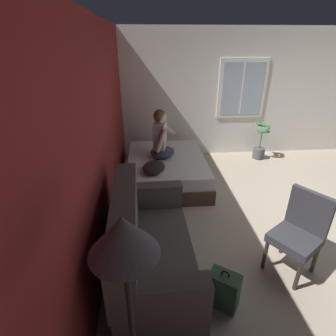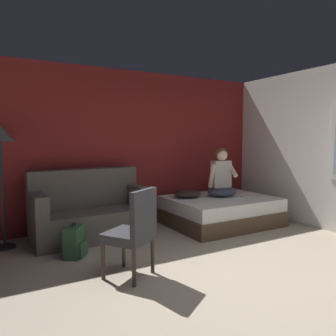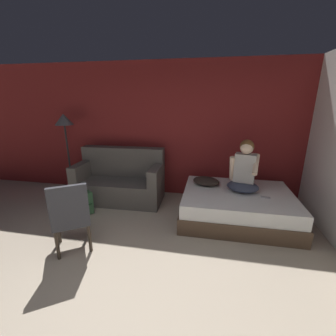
# 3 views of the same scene
# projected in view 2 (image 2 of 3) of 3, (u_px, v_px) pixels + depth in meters

# --- Properties ---
(ground_plane) EXTENTS (40.00, 40.00, 0.00)m
(ground_plane) POSITION_uv_depth(u_px,v_px,m) (243.00, 290.00, 3.29)
(ground_plane) COLOR tan
(wall_back_accent) EXTENTS (10.37, 0.16, 2.70)m
(wall_back_accent) POSITION_uv_depth(u_px,v_px,m) (125.00, 148.00, 5.84)
(wall_back_accent) COLOR maroon
(wall_back_accent) RESTS_ON ground
(bed) EXTENTS (1.85, 1.45, 0.48)m
(bed) POSITION_uv_depth(u_px,v_px,m) (220.00, 211.00, 5.81)
(bed) COLOR #4C3828
(bed) RESTS_ON ground
(couch) EXTENTS (1.72, 0.87, 1.04)m
(couch) POSITION_uv_depth(u_px,v_px,m) (89.00, 212.00, 5.01)
(couch) COLOR #514C47
(couch) RESTS_ON ground
(side_chair) EXTENTS (0.64, 0.64, 0.98)m
(side_chair) POSITION_uv_depth(u_px,v_px,m) (134.00, 230.00, 3.55)
(side_chair) COLOR #382D23
(side_chair) RESTS_ON ground
(person_seated) EXTENTS (0.60, 0.54, 0.88)m
(person_seated) POSITION_uv_depth(u_px,v_px,m) (221.00, 177.00, 5.87)
(person_seated) COLOR #383D51
(person_seated) RESTS_ON bed
(backpack) EXTENTS (0.34, 0.35, 0.46)m
(backpack) POSITION_uv_depth(u_px,v_px,m) (75.00, 242.00, 4.18)
(backpack) COLOR #2D5133
(backpack) RESTS_ON ground
(throw_pillow) EXTENTS (0.57, 0.49, 0.14)m
(throw_pillow) POSITION_uv_depth(u_px,v_px,m) (187.00, 194.00, 5.73)
(throw_pillow) COLOR #2D231E
(throw_pillow) RESTS_ON bed
(cell_phone) EXTENTS (0.15, 0.10, 0.01)m
(cell_phone) POSITION_uv_depth(u_px,v_px,m) (244.00, 196.00, 5.86)
(cell_phone) COLOR #B7B7BC
(cell_phone) RESTS_ON bed
(floor_lamp) EXTENTS (0.36, 0.36, 1.70)m
(floor_lamp) POSITION_uv_depth(u_px,v_px,m) (0.00, 145.00, 4.42)
(floor_lamp) COLOR black
(floor_lamp) RESTS_ON ground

